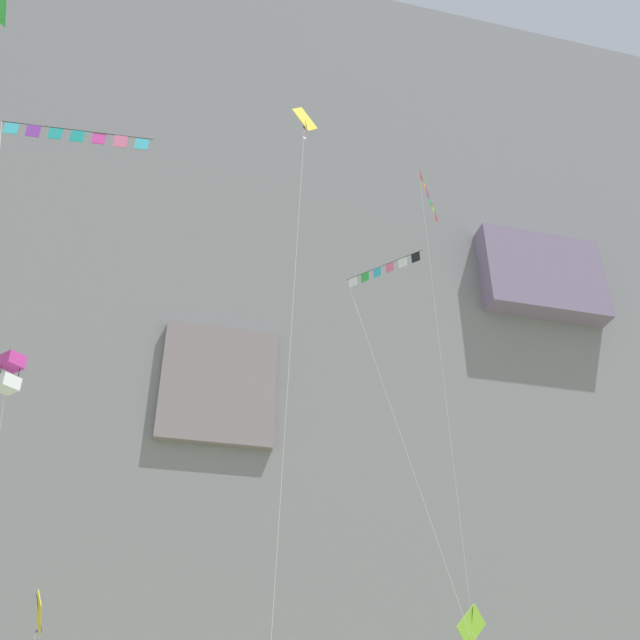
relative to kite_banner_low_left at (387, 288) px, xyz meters
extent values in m
cube|color=gray|center=(-6.22, 31.25, 15.05)|extent=(180.00, 24.51, 75.27)
cube|color=gray|center=(-6.22, 19.45, 3.04)|extent=(8.16, 2.11, 9.12)
cube|color=slate|center=(21.21, 18.67, 16.70)|extent=(11.29, 3.28, 8.04)
cylinder|color=black|center=(-0.09, 0.12, 1.44)|extent=(2.93, 3.42, 0.03)
cube|color=white|center=(-1.30, 1.54, 1.16)|extent=(0.33, 0.37, 0.51)
cube|color=green|center=(-0.82, 0.97, 1.16)|extent=(0.33, 0.38, 0.51)
cube|color=#38B2D1|center=(-0.33, 0.40, 1.16)|extent=(0.35, 0.39, 0.51)
cube|color=pink|center=(0.15, -0.17, 1.16)|extent=(0.33, 0.37, 0.51)
cube|color=white|center=(0.64, -0.74, 1.16)|extent=(0.32, 0.37, 0.51)
cube|color=black|center=(1.12, -1.30, 1.16)|extent=(0.33, 0.38, 0.51)
cylinder|color=silver|center=(0.61, -0.79, -10.52)|extent=(4.33, 5.23, 23.92)
cube|color=yellow|center=(-14.74, 11.71, -14.02)|extent=(0.47, 2.20, 2.14)
cylinder|color=black|center=(-14.74, 11.71, -14.02)|extent=(0.59, 0.28, 1.73)
cube|color=purple|center=(-14.70, 11.71, -14.84)|extent=(0.14, 0.24, 0.13)
cylinder|color=black|center=(5.39, 5.68, 12.07)|extent=(2.99, 4.33, 0.02)
cube|color=red|center=(4.16, 3.89, 11.81)|extent=(0.28, 0.37, 0.46)
cube|color=orange|center=(4.65, 4.61, 11.81)|extent=(0.29, 0.38, 0.46)
cube|color=#CC3399|center=(5.15, 5.32, 11.81)|extent=(0.27, 0.37, 0.46)
cube|color=green|center=(5.64, 6.04, 11.81)|extent=(0.26, 0.36, 0.46)
cube|color=#8CCC33|center=(6.14, 6.76, 11.81)|extent=(0.26, 0.36, 0.46)
cube|color=red|center=(6.63, 7.48, 11.81)|extent=(0.26, 0.36, 0.46)
cylinder|color=silver|center=(4.06, 3.16, -5.20)|extent=(0.32, 0.75, 34.54)
cube|color=#CC3399|center=(-18.42, 9.95, -1.40)|extent=(1.49, 1.49, 0.74)
cube|color=white|center=(-18.42, 9.95, -2.76)|extent=(1.49, 1.49, 0.74)
cylinder|color=black|center=(-17.94, 9.95, -2.08)|extent=(0.04, 0.04, 1.99)
cylinder|color=black|center=(-18.89, 9.95, -2.08)|extent=(0.04, 0.04, 1.99)
cube|color=yellow|center=(-5.42, -4.86, 5.50)|extent=(1.43, 0.70, 1.55)
cylinder|color=black|center=(-5.42, -4.86, 5.50)|extent=(0.16, 0.23, 1.27)
cube|color=black|center=(-5.44, -4.86, 4.92)|extent=(0.13, 0.15, 0.09)
cube|color=pink|center=(-5.44, -4.86, 4.59)|extent=(0.15, 0.14, 0.09)
cube|color=white|center=(-5.42, -4.86, 4.27)|extent=(0.18, 0.08, 0.09)
cylinder|color=silver|center=(-6.11, -5.92, -8.58)|extent=(1.40, 2.13, 27.78)
cube|color=#8CCC33|center=(3.71, 2.09, -15.38)|extent=(1.72, 0.75, 1.82)
cylinder|color=black|center=(3.71, 2.09, -15.38)|extent=(0.22, 0.31, 1.49)
cylinder|color=black|center=(-13.62, -13.39, -5.90)|extent=(4.00, 0.33, 0.02)
cube|color=#38B2D1|center=(-15.33, -13.26, -6.12)|extent=(0.36, 0.07, 0.40)
cube|color=purple|center=(-14.76, -13.31, -6.12)|extent=(0.36, 0.07, 0.40)
cube|color=teal|center=(-14.19, -13.35, -6.12)|extent=(0.36, 0.07, 0.40)
cube|color=teal|center=(-13.62, -13.39, -6.12)|extent=(0.36, 0.05, 0.40)
cube|color=#CC3399|center=(-13.05, -13.44, -6.12)|extent=(0.36, 0.09, 0.40)
cube|color=pink|center=(-12.48, -13.48, -6.12)|extent=(0.36, 0.06, 0.40)
cube|color=#38B2D1|center=(-11.91, -13.53, -6.12)|extent=(0.36, 0.07, 0.40)
camera|label=1|loc=(-10.78, -29.11, -20.97)|focal=41.85mm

